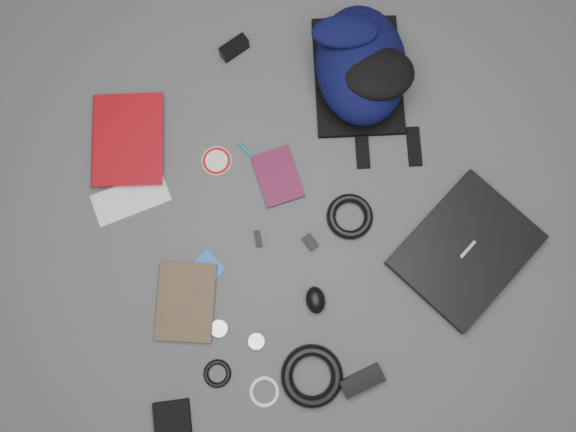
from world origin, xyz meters
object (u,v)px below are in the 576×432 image
object	(u,v)px
backpack	(361,65)
compact_camera	(234,48)
mouse	(316,300)
power_brick	(362,381)
dvd_case	(278,176)
textbook_red	(92,141)
comic_book	(157,300)
pouch	(172,419)
laptop	(466,250)

from	to	relation	value
backpack	compact_camera	bearing A→B (deg)	164.59
mouse	power_brick	distance (m)	0.25
dvd_case	mouse	world-z (taller)	mouse
backpack	textbook_red	world-z (taller)	backpack
comic_book	mouse	distance (m)	0.45
compact_camera	pouch	size ratio (longest dim) A/B	0.92
comic_book	compact_camera	xyz separation A→B (m)	(0.46, 0.63, 0.02)
mouse	backpack	bearing A→B (deg)	70.22
textbook_red	mouse	xyz separation A→B (m)	(0.45, -0.67, 0.00)
textbook_red	mouse	world-z (taller)	mouse
dvd_case	laptop	bearing A→B (deg)	-40.50
backpack	compact_camera	xyz separation A→B (m)	(-0.32, 0.21, -0.06)
mouse	laptop	bearing A→B (deg)	9.68
compact_camera	pouch	world-z (taller)	compact_camera
laptop	backpack	bearing A→B (deg)	72.32
mouse	power_brick	size ratio (longest dim) A/B	0.64
backpack	mouse	world-z (taller)	backpack
textbook_red	mouse	bearing A→B (deg)	-37.37
comic_book	mouse	size ratio (longest dim) A/B	2.92
dvd_case	pouch	distance (m)	0.74
power_brick	backpack	bearing A→B (deg)	64.41
compact_camera	dvd_case	bearing A→B (deg)	-107.88
backpack	laptop	size ratio (longest dim) A/B	1.11
backpack	compact_camera	world-z (taller)	backpack
backpack	mouse	xyz separation A→B (m)	(-0.37, -0.58, -0.07)
comic_book	power_brick	world-z (taller)	power_brick
comic_book	pouch	size ratio (longest dim) A/B	2.28
power_brick	pouch	world-z (taller)	power_brick
textbook_red	comic_book	size ratio (longest dim) A/B	1.27
laptop	mouse	distance (m)	0.45
laptop	dvd_case	distance (m)	0.58
backpack	textbook_red	xyz separation A→B (m)	(-0.81, 0.09, -0.07)
mouse	power_brick	xyz separation A→B (m)	(0.04, -0.25, -0.01)
comic_book	compact_camera	bearing A→B (deg)	77.48
textbook_red	mouse	distance (m)	0.80
power_brick	pouch	bearing A→B (deg)	166.03
backpack	textbook_red	distance (m)	0.82
laptop	mouse	xyz separation A→B (m)	(-0.45, 0.02, 0.00)
laptop	power_brick	bearing A→B (deg)	-176.89
dvd_case	pouch	bearing A→B (deg)	-130.92
laptop	power_brick	world-z (taller)	laptop
textbook_red	dvd_case	bearing A→B (deg)	-12.87
backpack	dvd_case	size ratio (longest dim) A/B	2.52
backpack	textbook_red	bearing A→B (deg)	-167.99
backpack	laptop	bearing A→B (deg)	-63.65
dvd_case	pouch	world-z (taller)	pouch
textbook_red	compact_camera	world-z (taller)	compact_camera
textbook_red	power_brick	bearing A→B (deg)	-43.20
dvd_case	pouch	xyz separation A→B (m)	(-0.51, -0.53, 0.01)
compact_camera	mouse	world-z (taller)	compact_camera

